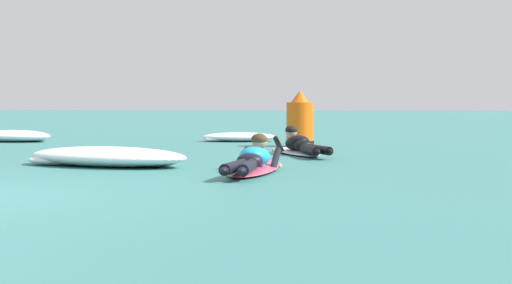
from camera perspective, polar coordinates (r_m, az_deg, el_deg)
The scene contains 7 objects.
ground_plane at distance 18.00m, azimuth -5.70°, elevation -0.15°, with size 120.00×120.00×0.00m, color #387A75.
surfer_near at distance 10.85m, azimuth -0.23°, elevation -1.40°, with size 0.61×2.70×0.55m.
surfer_far at distance 14.42m, azimuth 3.01°, elevation -0.32°, with size 1.31×2.49×0.55m.
whitewater_front at distance 12.16m, azimuth -10.03°, elevation -1.01°, with size 2.73×1.80×0.28m.
whitewater_mid_left at distance 19.11m, azimuth -1.15°, elevation 0.33°, with size 1.79×1.07×0.21m.
whitewater_mid_right at distance 19.78m, azimuth -16.17°, elevation 0.37°, with size 1.98×1.29×0.26m.
channel_marker_buoy at distance 17.05m, azimuth 3.00°, elevation 1.24°, with size 0.58×0.58×1.14m.
Camera 1 is at (4.40, -7.42, 0.94)m, focal length 58.87 mm.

